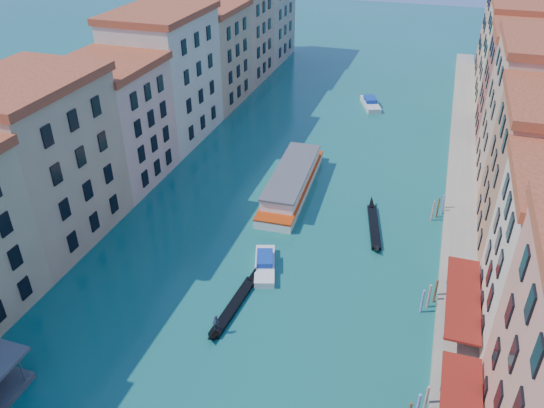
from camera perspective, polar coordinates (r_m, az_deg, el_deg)
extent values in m
cube|color=tan|center=(67.20, -23.74, 3.73)|extent=(12.00, 17.00, 19.00)
cube|color=maroon|center=(63.62, -25.68, 11.69)|extent=(12.80, 17.40, 1.00)
cube|color=tan|center=(78.64, -16.61, 8.06)|extent=(12.00, 14.00, 16.50)
cube|color=maroon|center=(75.77, -17.63, 14.12)|extent=(12.80, 14.40, 1.00)
cube|color=beige|center=(90.74, -11.33, 13.06)|extent=(12.00, 18.00, 20.00)
cube|color=maroon|center=(88.08, -12.08, 19.53)|extent=(12.80, 18.40, 1.00)
cube|color=tan|center=(105.61, -6.87, 15.33)|extent=(12.00, 16.00, 17.50)
cube|color=maroon|center=(103.43, -7.21, 20.25)|extent=(12.80, 16.40, 1.00)
cube|color=tan|center=(119.26, -3.76, 17.60)|extent=(12.00, 15.00, 18.50)
cube|color=tan|center=(133.84, -1.16, 19.31)|extent=(12.00, 17.00, 19.00)
cube|color=tan|center=(81.39, 26.50, 8.15)|extent=(12.00, 18.00, 20.00)
cube|color=#97463B|center=(97.21, 25.45, 11.09)|extent=(12.00, 15.00, 17.50)
cube|color=maroon|center=(94.85, 26.76, 16.28)|extent=(12.80, 15.40, 1.00)
cube|color=tan|center=(111.83, 24.91, 13.90)|extent=(12.00, 16.00, 18.50)
cube|color=maroon|center=(109.73, 26.10, 18.69)|extent=(12.80, 16.40, 1.00)
cube|color=tan|center=(127.62, 24.46, 16.16)|extent=(12.00, 17.00, 19.50)
cube|color=gray|center=(78.90, 19.63, 1.26)|extent=(4.00, 140.00, 1.00)
cylinder|color=#535356|center=(49.23, 17.72, -18.19)|extent=(0.12, 0.12, 3.00)
cube|color=maroon|center=(55.88, 19.88, -9.41)|extent=(3.20, 12.60, 0.25)
cylinder|color=#535356|center=(53.57, 18.02, -13.25)|extent=(0.12, 0.12, 3.00)
cylinder|color=#535356|center=(59.96, 18.34, -7.75)|extent=(0.12, 0.12, 3.00)
cylinder|color=brown|center=(47.57, 15.38, -20.38)|extent=(0.24, 0.24, 3.20)
cylinder|color=brown|center=(48.25, 16.22, -19.57)|extent=(0.24, 0.24, 3.20)
cylinder|color=brown|center=(56.70, 15.83, -10.15)|extent=(0.24, 0.24, 3.20)
cylinder|color=brown|center=(57.49, 16.50, -9.60)|extent=(0.24, 0.24, 3.20)
cylinder|color=brown|center=(58.29, 17.15, -9.06)|extent=(0.24, 0.24, 3.20)
cylinder|color=brown|center=(71.38, 16.88, -0.81)|extent=(0.24, 0.24, 3.20)
cylinder|color=brown|center=(72.26, 17.39, -0.48)|extent=(0.24, 0.24, 3.20)
cylinder|color=brown|center=(73.14, 17.90, -0.16)|extent=(0.24, 0.24, 3.20)
cube|color=silver|center=(75.45, 2.13, 1.95)|extent=(5.87, 21.95, 1.30)
cube|color=white|center=(74.76, 2.15, 2.89)|extent=(5.13, 17.58, 1.74)
cube|color=#535356|center=(74.27, 2.17, 3.59)|extent=(5.48, 18.13, 0.27)
cube|color=#C1370B|center=(75.16, 2.14, 2.35)|extent=(5.92, 21.95, 0.27)
cube|color=black|center=(55.97, -4.12, -10.87)|extent=(1.79, 9.30, 0.46)
cone|color=black|center=(59.22, -1.99, -7.50)|extent=(1.07, 2.12, 1.72)
cone|color=black|center=(52.53, -6.61, -14.11)|extent=(1.04, 1.77, 1.52)
imported|color=#232534|center=(52.74, -6.03, -12.64)|extent=(0.67, 0.47, 1.77)
cube|color=black|center=(68.56, 10.90, -2.42)|extent=(3.17, 9.63, 0.48)
cone|color=black|center=(72.83, 10.67, 0.18)|extent=(1.39, 2.30, 1.79)
cone|color=black|center=(64.04, 11.24, -4.85)|extent=(1.31, 1.94, 1.58)
cube|color=silver|center=(60.60, -0.78, -6.68)|extent=(4.19, 7.36, 0.80)
cube|color=#13399B|center=(60.57, -0.77, -5.87)|extent=(2.62, 3.41, 0.70)
cube|color=silver|center=(106.80, 10.55, 10.51)|extent=(5.18, 8.28, 0.90)
cube|color=#13399B|center=(107.04, 10.52, 11.01)|extent=(3.12, 3.90, 0.79)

